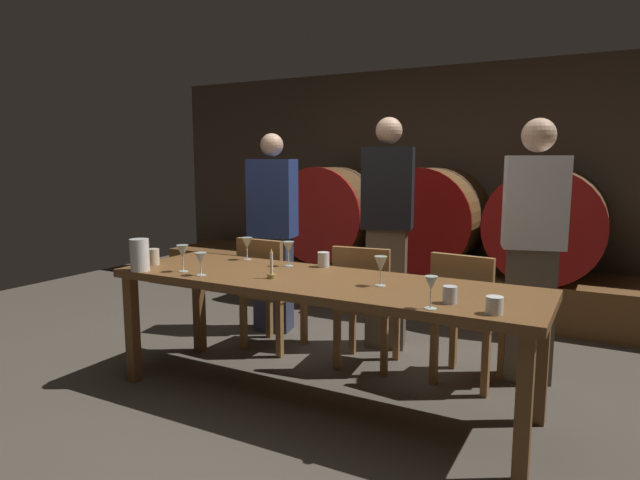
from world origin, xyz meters
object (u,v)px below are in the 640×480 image
object	(u,v)px
guest_center	(387,231)
wine_glass_left	(247,243)
pitcher	(140,255)
chair_left	(268,288)
wine_barrel_left	(336,212)
guest_right	(532,249)
cup_far_right	(494,305)
chair_right	(466,313)
wine_glass_center_left	(201,259)
wine_glass_right	(381,265)
dining_table	(319,290)
chair_center	(365,301)
wine_glass_far_left	(183,252)
cup_center_left	(323,260)
wine_barrel_right	(548,223)
wine_glass_center_right	(288,248)
cup_center_right	(450,295)
wine_barrel_center	(432,217)
guest_left	(273,232)
candle_center	(272,270)
cup_far_left	(154,257)
wine_glass_far_right	(431,285)

from	to	relation	value
guest_center	wine_glass_left	size ratio (longest dim) A/B	11.18
guest_center	pitcher	world-z (taller)	guest_center
chair_left	wine_barrel_left	bearing A→B (deg)	-77.04
guest_right	cup_far_right	xyz separation A→B (m)	(-0.00, -1.23, -0.08)
chair_right	wine_glass_center_left	size ratio (longest dim) A/B	6.21
wine_glass_right	dining_table	bearing A→B (deg)	-179.86
chair_center	wine_glass_far_left	xyz separation A→B (m)	(-0.88, -0.84, 0.40)
pitcher	cup_center_left	distance (m)	1.18
wine_barrel_right	wine_glass_center_right	size ratio (longest dim) A/B	5.99
chair_left	cup_center_right	size ratio (longest dim) A/B	10.22
wine_barrel_center	cup_far_right	size ratio (longest dim) A/B	12.08
guest_right	wine_barrel_right	bearing A→B (deg)	-102.31
guest_left	candle_center	bearing A→B (deg)	111.05
dining_table	pitcher	distance (m)	1.18
cup_far_left	candle_center	bearing A→B (deg)	1.42
dining_table	chair_left	distance (m)	1.01
guest_right	wine_glass_center_left	bearing A→B (deg)	20.17
chair_center	wine_glass_left	xyz separation A→B (m)	(-0.78, -0.31, 0.39)
chair_left	cup_center_right	distance (m)	1.82
pitcher	wine_glass_far_right	bearing A→B (deg)	0.17
chair_right	wine_glass_center_right	distance (m)	1.23
wine_glass_right	cup_far_left	bearing A→B (deg)	-174.64
wine_glass_right	guest_left	bearing A→B (deg)	143.30
chair_right	guest_left	bearing A→B (deg)	-6.52
wine_glass_center_right	wine_glass_right	distance (m)	0.79
pitcher	wine_glass_far_right	xyz separation A→B (m)	(1.90, 0.01, 0.02)
cup_center_right	cup_far_right	size ratio (longest dim) A/B	1.05
chair_center	wine_barrel_left	bearing A→B (deg)	-64.39
wine_barrel_left	candle_center	distance (m)	2.73
cup_far_left	chair_center	bearing A→B (deg)	32.08
pitcher	cup_far_left	xyz separation A→B (m)	(-0.07, 0.19, -0.05)
wine_glass_right	wine_glass_left	bearing A→B (deg)	164.98
chair_left	chair_center	size ratio (longest dim) A/B	1.00
wine_glass_center_left	wine_glass_far_right	bearing A→B (deg)	-2.67
pitcher	cup_center_left	xyz separation A→B (m)	(0.97, 0.67, -0.05)
wine_barrel_right	chair_center	size ratio (longest dim) A/B	1.13
cup_center_left	cup_far_right	world-z (taller)	cup_center_left
cup_center_left	cup_center_right	world-z (taller)	cup_center_left
chair_right	pitcher	world-z (taller)	pitcher
wine_barrel_center	chair_right	xyz separation A→B (m)	(0.79, -1.81, -0.41)
chair_left	chair_center	bearing A→B (deg)	-177.62
wine_glass_far_left	cup_far_right	distance (m)	1.92
wine_glass_center_right	cup_center_left	bearing A→B (deg)	22.50
dining_table	wine_glass_far_left	bearing A→B (deg)	-165.07
wine_barrel_center	wine_glass_left	size ratio (longest dim) A/B	6.22
guest_right	wine_glass_left	size ratio (longest dim) A/B	10.83
cup_far_right	wine_glass_far_left	bearing A→B (deg)	178.57
chair_center	wine_glass_left	bearing A→B (deg)	15.10
wine_barrel_center	cup_far_left	world-z (taller)	wine_barrel_center
guest_left	wine_glass_center_right	xyz separation A→B (m)	(0.66, -0.81, 0.03)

